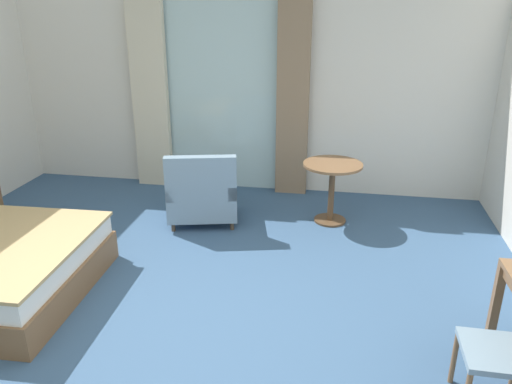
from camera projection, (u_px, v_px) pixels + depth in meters
The scene contains 7 objects.
ground at pixel (167, 333), 4.07m from camera, with size 6.92×7.29×0.10m, color #38567A.
wall_back at pixel (246, 86), 6.65m from camera, with size 6.52×0.12×2.80m, color silver.
balcony_glass_door at pixel (222, 99), 6.69m from camera, with size 1.49×0.02×2.47m, color silver.
curtain_panel_left at pixel (150, 95), 6.74m from camera, with size 0.49×0.10×2.54m, color beige.
curtain_panel_right at pixel (293, 100), 6.43m from camera, with size 0.41×0.10×2.54m, color #897056.
armchair_by_window at pixel (203, 195), 5.84m from camera, with size 0.94×0.88×0.88m.
round_cafe_table at pixel (332, 179), 5.79m from camera, with size 0.68×0.68×0.72m.
Camera 1 is at (1.31, -3.20, 2.49)m, focal length 35.08 mm.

